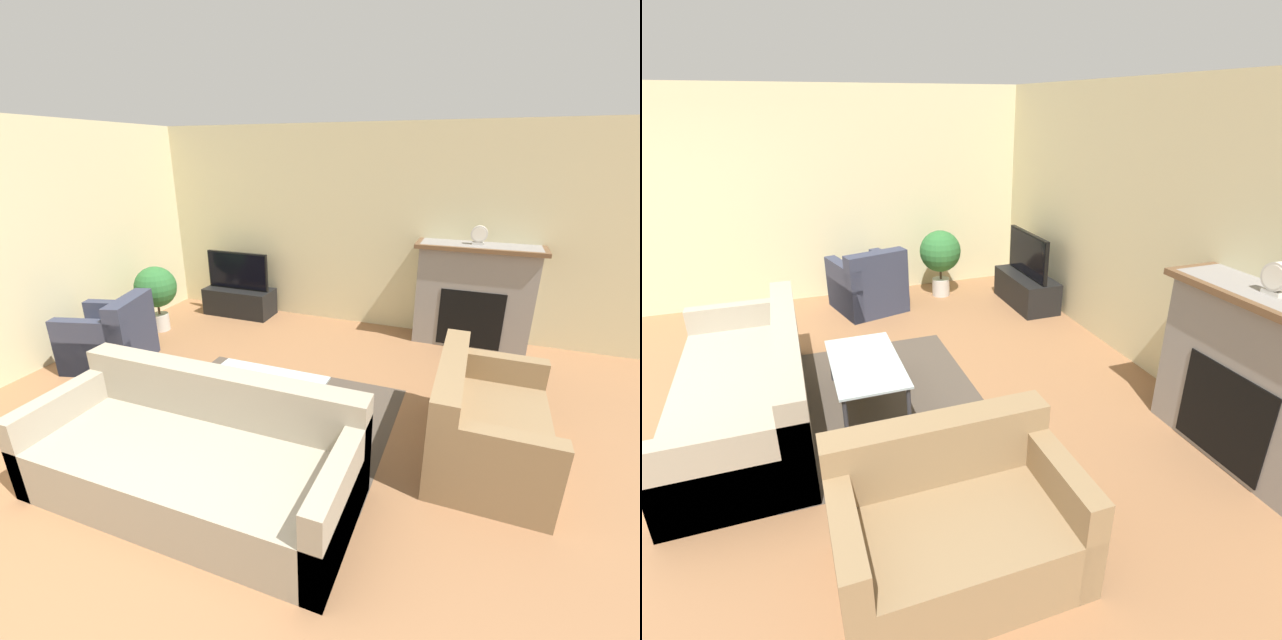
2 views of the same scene
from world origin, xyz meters
The scene contains 12 objects.
wall_back centered at (0.00, 4.78, 1.35)m, with size 8.56×0.06×2.70m.
wall_left centered at (-2.81, 2.37, 1.35)m, with size 0.06×7.75×2.70m.
area_rug centered at (0.13, 2.12, 0.00)m, with size 2.29×1.79×0.00m.
fireplace centered at (1.80, 4.53, 0.68)m, with size 1.50×0.49×1.30m.
tv_stand centered at (-1.55, 4.43, 0.20)m, with size 1.04×0.47×0.40m.
tv centered at (-1.55, 4.43, 0.68)m, with size 0.98×0.06×0.56m.
couch_sectional centered at (0.09, 1.06, 0.28)m, with size 2.36×1.00×0.82m.
couch_loveseat centered at (2.01, 2.20, 0.29)m, with size 0.87×1.34×0.82m.
armchair_by_window centered at (-2.08, 2.44, 0.30)m, with size 1.00×0.96×0.82m.
coffee_table centered at (0.13, 2.03, 0.37)m, with size 1.09×0.59×0.41m.
potted_plant centered at (-2.26, 3.47, 0.59)m, with size 0.56×0.56×0.91m.
mantel_clock centered at (1.78, 4.53, 1.42)m, with size 0.19×0.07×0.22m.
Camera 2 is at (4.01, 1.52, 2.47)m, focal length 28.00 mm.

